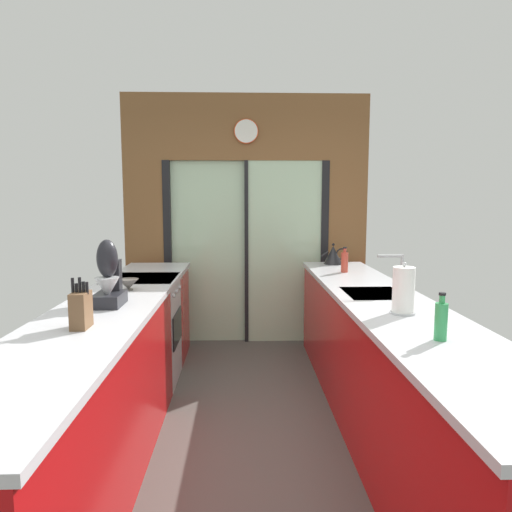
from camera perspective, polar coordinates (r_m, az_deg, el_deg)
The scene contains 13 objects.
ground_plane at distance 3.64m, azimuth -0.81°, elevation -18.98°, with size 5.04×7.60×0.02m, color #4C4742.
back_wall_unit at distance 5.08m, azimuth -1.20°, elevation 6.30°, with size 2.64×0.12×2.70m.
left_counter_run at distance 3.14m, azimuth -18.04°, elevation -14.28°, with size 0.62×3.80×0.92m.
right_counter_run at distance 3.33m, azimuth 15.59°, elevation -13.01°, with size 0.62×3.80×0.92m.
sink_faucet at distance 3.45m, azimuth 17.06°, elevation -1.35°, with size 0.19×0.02×0.28m.
oven_range at distance 4.17m, azimuth -13.71°, elevation -8.92°, with size 0.60×0.60×0.92m.
mixing_bowl at distance 3.54m, azimuth -15.46°, elevation -3.37°, with size 0.15×0.15×0.08m.
knife_block at distance 2.58m, azimuth -20.76°, elevation -6.15°, with size 0.09×0.14×0.27m.
stand_mixer at distance 3.05m, azimuth -17.69°, elevation -2.87°, with size 0.17×0.27×0.42m.
kettle at distance 4.83m, azimuth 9.50°, elevation 0.14°, with size 0.28×0.19×0.22m.
soap_bottle_near at distance 2.38m, azimuth 21.83°, elevation -7.36°, with size 0.06×0.06×0.23m.
soap_bottle_far at distance 4.31m, azimuth 10.85°, elevation -0.69°, with size 0.06×0.06×0.23m.
paper_towel_roll at distance 2.84m, azimuth 17.70°, elevation -4.08°, with size 0.15×0.15×0.31m.
Camera 1 is at (-0.06, -2.68, 1.59)m, focal length 32.48 mm.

